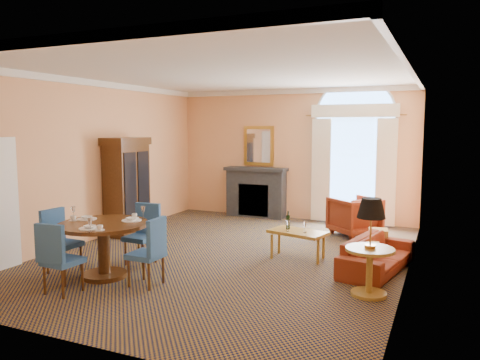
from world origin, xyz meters
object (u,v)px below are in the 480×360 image
at_px(armchair, 354,216).
at_px(coffee_table, 297,233).
at_px(armoire, 127,188).
at_px(sofa, 377,255).
at_px(dining_table, 104,238).
at_px(side_table, 370,235).

xyz_separation_m(armchair, coffee_table, (-0.58, -2.20, 0.04)).
xyz_separation_m(armoire, armchair, (4.48, 1.81, -0.58)).
bearing_deg(sofa, dining_table, 129.62).
bearing_deg(side_table, armchair, 103.32).
relative_size(armoire, armchair, 2.30).
height_order(dining_table, sofa, dining_table).
height_order(coffee_table, side_table, side_table).
xyz_separation_m(armoire, sofa, (5.27, -0.54, -0.73)).
bearing_deg(armchair, coffee_table, 26.55).
height_order(armoire, coffee_table, armoire).
xyz_separation_m(sofa, armchair, (-0.79, 2.36, 0.15)).
bearing_deg(sofa, coffee_table, 95.11).
bearing_deg(armoire, sofa, -5.88).
relative_size(armchair, side_table, 0.68).
distance_m(sofa, coffee_table, 1.39).
xyz_separation_m(armoire, coffee_table, (3.90, -0.39, -0.54)).
height_order(sofa, armchair, armchair).
bearing_deg(armoire, side_table, -17.90).
relative_size(dining_table, coffee_table, 1.25).
bearing_deg(coffee_table, armoire, -171.38).
xyz_separation_m(armchair, side_table, (0.84, -3.53, 0.42)).
bearing_deg(dining_table, sofa, 28.20).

